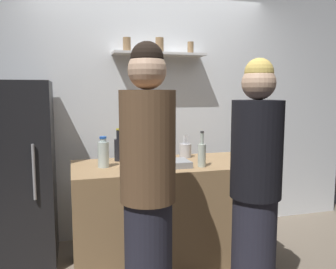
{
  "coord_description": "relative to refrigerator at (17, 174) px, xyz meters",
  "views": [
    {
      "loc": [
        -0.82,
        -2.3,
        1.51
      ],
      "look_at": [
        -0.03,
        0.48,
        1.16
      ],
      "focal_mm": 36.6,
      "sensor_mm": 36.0,
      "label": 1
    }
  ],
  "objects": [
    {
      "name": "utensil_holder",
      "position": [
        1.49,
        -0.15,
        0.17
      ],
      "size": [
        0.11,
        0.11,
        0.22
      ],
      "color": "#B2B2B7",
      "rests_on": "counter"
    },
    {
      "name": "person_brown_jacket",
      "position": [
        0.91,
        -1.16,
        0.1
      ],
      "size": [
        0.34,
        0.34,
        1.81
      ],
      "rotation": [
        0.0,
        0.0,
        3.15
      ],
      "color": "#262633",
      "rests_on": "ground"
    },
    {
      "name": "wine_bottle_dark_glass",
      "position": [
        0.86,
        -0.15,
        0.21
      ],
      "size": [
        0.07,
        0.07,
        0.29
      ],
      "color": "black",
      "rests_on": "counter"
    },
    {
      "name": "baking_pan",
      "position": [
        1.23,
        -0.5,
        0.13
      ],
      "size": [
        0.34,
        0.24,
        0.05
      ],
      "primitive_type": "cube",
      "color": "gray",
      "rests_on": "counter"
    },
    {
      "name": "water_bottle_plastic",
      "position": [
        0.71,
        -0.38,
        0.21
      ],
      "size": [
        0.09,
        0.09,
        0.25
      ],
      "color": "silver",
      "rests_on": "counter"
    },
    {
      "name": "wine_bottle_pale_glass",
      "position": [
        1.49,
        -0.58,
        0.21
      ],
      "size": [
        0.07,
        0.07,
        0.29
      ],
      "color": "#B2BFB2",
      "rests_on": "counter"
    },
    {
      "name": "person_blonde",
      "position": [
        1.64,
        -1.17,
        0.06
      ],
      "size": [
        0.34,
        0.34,
        1.73
      ],
      "rotation": [
        0.0,
        0.0,
        0.21
      ],
      "color": "#262633",
      "rests_on": "ground"
    },
    {
      "name": "back_wall_assembly",
      "position": [
        1.29,
        0.4,
        0.5
      ],
      "size": [
        4.8,
        0.32,
        2.6
      ],
      "color": "white",
      "rests_on": "ground"
    },
    {
      "name": "counter",
      "position": [
        1.26,
        -0.37,
        -0.35
      ],
      "size": [
        1.62,
        0.74,
        0.91
      ],
      "primitive_type": "cube",
      "color": "#9E7A51",
      "rests_on": "ground"
    },
    {
      "name": "refrigerator",
      "position": [
        0.0,
        0.0,
        0.0
      ],
      "size": [
        0.62,
        0.61,
        1.61
      ],
      "color": "black",
      "rests_on": "ground"
    }
  ]
}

